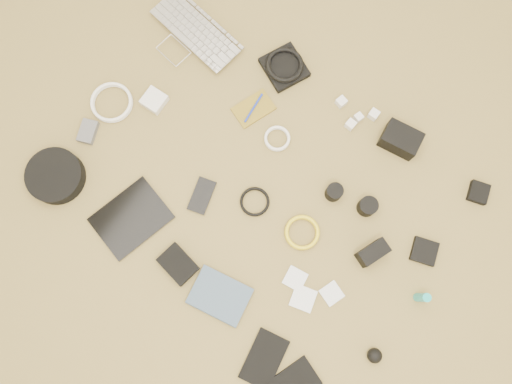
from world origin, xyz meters
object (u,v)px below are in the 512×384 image
Objects in this scene: laptop at (187,40)px; dslr_camera at (400,140)px; tablet at (131,218)px; phone at (202,196)px; headphone_case at (56,176)px; paperback at (210,315)px.

dslr_camera is at bearing 17.18° from laptop.
dslr_camera is 0.53× the size of tablet.
phone is (0.16, 0.22, -0.00)m from tablet.
laptop reaches higher than tablet.
headphone_case is (-0.05, -0.71, 0.01)m from laptop.
phone is 0.63× the size of headphone_case.
laptop is 1.83× the size of headphone_case.
tablet is at bearing -141.75° from phone.
phone is 0.54m from headphone_case.
paperback is at bearing -109.45° from dslr_camera.
paperback is (0.44, -0.11, 0.00)m from tablet.
tablet is 1.24× the size of headphone_case.
laptop is 1.04m from paperback.
paperback is at bearing -64.63° from phone.
tablet is 0.32m from headphone_case.
dslr_camera reaches higher than laptop.
dslr_camera is at bearing 41.93° from headphone_case.
paperback is (0.75, -0.07, -0.02)m from headphone_case.
dslr_camera is at bearing -21.65° from paperback.
dslr_camera is 1.04× the size of phone.
tablet is 1.28× the size of paperback.
headphone_case is (-0.94, -0.85, -0.01)m from dslr_camera.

